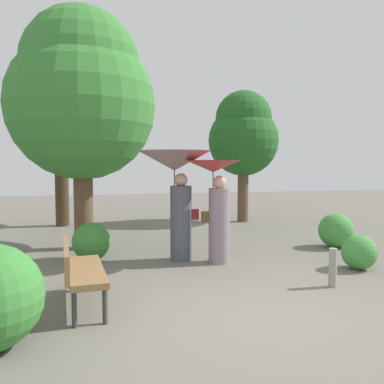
{
  "coord_description": "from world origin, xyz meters",
  "views": [
    {
      "loc": [
        -1.81,
        -4.56,
        1.86
      ],
      "look_at": [
        0.0,
        3.44,
        1.27
      ],
      "focal_mm": 37.78,
      "sensor_mm": 36.0,
      "label": 1
    }
  ],
  "objects_px": {
    "park_bench": "(79,268)",
    "path_marker_post": "(333,268)",
    "person_left": "(176,176)",
    "person_right": "(216,195)",
    "tree_near_right": "(243,134)",
    "tree_mid_left": "(60,118)",
    "tree_near_left": "(81,94)"
  },
  "relations": [
    {
      "from": "park_bench",
      "to": "tree_near_left",
      "type": "xyz_separation_m",
      "value": [
        -0.09,
        3.71,
        2.82
      ]
    },
    {
      "from": "park_bench",
      "to": "tree_mid_left",
      "type": "bearing_deg",
      "value": 1.47
    },
    {
      "from": "person_left",
      "to": "tree_mid_left",
      "type": "xyz_separation_m",
      "value": [
        -2.52,
        4.95,
        1.55
      ]
    },
    {
      "from": "park_bench",
      "to": "tree_near_left",
      "type": "relative_size",
      "value": 0.3
    },
    {
      "from": "path_marker_post",
      "to": "tree_near_left",
      "type": "bearing_deg",
      "value": 135.53
    },
    {
      "from": "tree_mid_left",
      "to": "path_marker_post",
      "type": "height_order",
      "value": "tree_mid_left"
    },
    {
      "from": "person_right",
      "to": "park_bench",
      "type": "relative_size",
      "value": 1.24
    },
    {
      "from": "tree_near_left",
      "to": "path_marker_post",
      "type": "relative_size",
      "value": 8.76
    },
    {
      "from": "park_bench",
      "to": "tree_mid_left",
      "type": "relative_size",
      "value": 0.33
    },
    {
      "from": "path_marker_post",
      "to": "person_right",
      "type": "bearing_deg",
      "value": 125.39
    },
    {
      "from": "person_left",
      "to": "tree_mid_left",
      "type": "relative_size",
      "value": 0.45
    },
    {
      "from": "person_right",
      "to": "tree_near_left",
      "type": "relative_size",
      "value": 0.37
    },
    {
      "from": "person_left",
      "to": "tree_near_left",
      "type": "height_order",
      "value": "tree_near_left"
    },
    {
      "from": "person_right",
      "to": "tree_near_left",
      "type": "xyz_separation_m",
      "value": [
        -2.45,
        1.86,
        2.05
      ]
    },
    {
      "from": "tree_near_left",
      "to": "path_marker_post",
      "type": "xyz_separation_m",
      "value": [
        3.75,
        -3.68,
        -3.04
      ]
    },
    {
      "from": "person_right",
      "to": "path_marker_post",
      "type": "bearing_deg",
      "value": -136.9
    },
    {
      "from": "park_bench",
      "to": "tree_near_left",
      "type": "bearing_deg",
      "value": -3.89
    },
    {
      "from": "person_right",
      "to": "park_bench",
      "type": "distance_m",
      "value": 3.1
    },
    {
      "from": "tree_near_right",
      "to": "person_right",
      "type": "bearing_deg",
      "value": -115.12
    },
    {
      "from": "park_bench",
      "to": "person_left",
      "type": "bearing_deg",
      "value": -42.52
    },
    {
      "from": "tree_mid_left",
      "to": "path_marker_post",
      "type": "relative_size",
      "value": 7.93
    },
    {
      "from": "tree_mid_left",
      "to": "person_left",
      "type": "bearing_deg",
      "value": -62.98
    },
    {
      "from": "park_bench",
      "to": "path_marker_post",
      "type": "xyz_separation_m",
      "value": [
        3.66,
        0.03,
        -0.22
      ]
    },
    {
      "from": "tree_near_left",
      "to": "tree_near_right",
      "type": "bearing_deg",
      "value": 32.97
    },
    {
      "from": "person_left",
      "to": "path_marker_post",
      "type": "relative_size",
      "value": 3.56
    },
    {
      "from": "tree_near_left",
      "to": "person_right",
      "type": "bearing_deg",
      "value": -37.13
    },
    {
      "from": "person_right",
      "to": "tree_near_right",
      "type": "xyz_separation_m",
      "value": [
        2.32,
        4.96,
        1.49
      ]
    },
    {
      "from": "park_bench",
      "to": "tree_near_left",
      "type": "height_order",
      "value": "tree_near_left"
    },
    {
      "from": "person_right",
      "to": "tree_near_left",
      "type": "bearing_deg",
      "value": 60.57
    },
    {
      "from": "person_right",
      "to": "tree_near_right",
      "type": "height_order",
      "value": "tree_near_right"
    },
    {
      "from": "person_left",
      "to": "tree_mid_left",
      "type": "bearing_deg",
      "value": 34.72
    },
    {
      "from": "person_left",
      "to": "tree_mid_left",
      "type": "height_order",
      "value": "tree_mid_left"
    }
  ]
}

